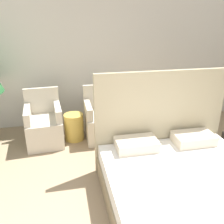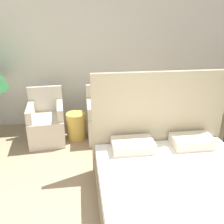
{
  "view_description": "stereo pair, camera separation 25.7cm",
  "coord_description": "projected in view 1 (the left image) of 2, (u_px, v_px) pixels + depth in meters",
  "views": [
    {
      "loc": [
        -0.77,
        -0.81,
        2.18
      ],
      "look_at": [
        -0.04,
        2.77,
        0.71
      ],
      "focal_mm": 40.0,
      "sensor_mm": 36.0,
      "label": 1
    },
    {
      "loc": [
        -0.51,
        -0.85,
        2.18
      ],
      "look_at": [
        -0.04,
        2.77,
        0.71
      ],
      "focal_mm": 40.0,
      "sensor_mm": 36.0,
      "label": 2
    }
  ],
  "objects": [
    {
      "name": "bed",
      "position": [
        188.0,
        190.0,
        2.86
      ],
      "size": [
        1.88,
        2.12,
        1.46
      ],
      "color": "#8C7A5B",
      "rests_on": "ground_plane"
    },
    {
      "name": "side_table",
      "position": [
        74.0,
        127.0,
        4.52
      ],
      "size": [
        0.35,
        0.35,
        0.49
      ],
      "color": "gold",
      "rests_on": "ground_plane"
    },
    {
      "name": "armchair_near_window_left",
      "position": [
        44.0,
        127.0,
        4.38
      ],
      "size": [
        0.65,
        0.74,
        0.93
      ],
      "rotation": [
        0.0,
        0.0,
        0.07
      ],
      "color": "beige",
      "rests_on": "ground_plane"
    },
    {
      "name": "armchair_near_window_right",
      "position": [
        102.0,
        122.0,
        4.57
      ],
      "size": [
        0.61,
        0.7,
        0.93
      ],
      "rotation": [
        0.0,
        0.0,
        0.0
      ],
      "color": "beige",
      "rests_on": "ground_plane"
    },
    {
      "name": "wall_back",
      "position": [
        100.0,
        52.0,
        4.9
      ],
      "size": [
        10.0,
        0.06,
        2.9
      ],
      "color": "silver",
      "rests_on": "ground_plane"
    }
  ]
}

